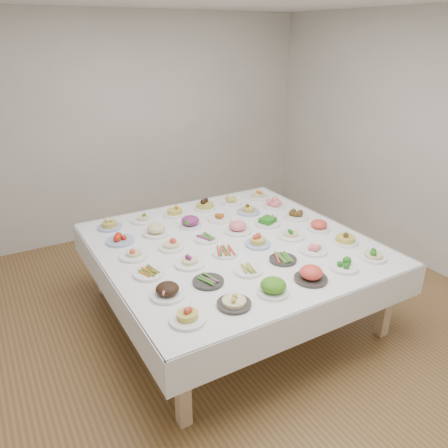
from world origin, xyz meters
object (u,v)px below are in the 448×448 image
dish_0 (187,314)px  dish_18 (134,252)px  display_table (232,249)px  dish_35 (258,193)px

dish_0 → dish_18: 1.05m
display_table → dish_35: dish_35 is taller
display_table → dish_35: 1.24m
dish_0 → dish_35: (1.76, 1.74, 0.01)m
display_table → dish_0: (-0.88, -0.87, 0.12)m
display_table → dish_35: size_ratio=9.49×
dish_18 → dish_35: dish_35 is taller
dish_18 → dish_35: size_ratio=1.00×
display_table → dish_18: (-0.87, 0.18, 0.11)m
display_table → dish_18: bearing=168.2°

